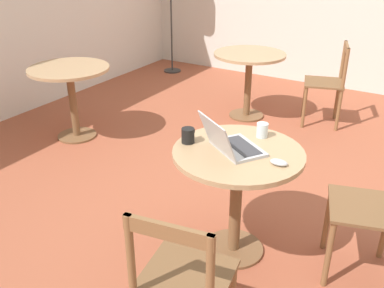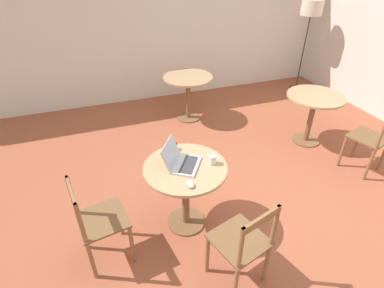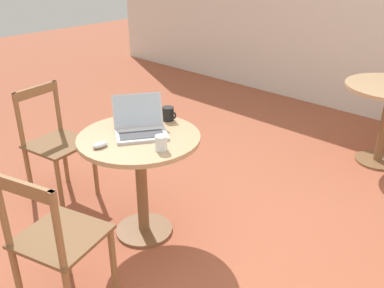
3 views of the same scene
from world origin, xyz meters
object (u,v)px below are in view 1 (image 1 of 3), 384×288
object	(u,v)px
cafe_table_far	(70,83)
chair_near_left	(183,286)
laptop	(232,144)
mug	(188,135)
cafe_table_near	(237,174)
drinking_glass	(262,130)
cafe_table_mid	(249,67)
mouse	(279,162)
chair_mid_front	(328,84)
chair_near_front	(373,210)

from	to	relation	value
cafe_table_far	chair_near_left	size ratio (longest dim) A/B	0.89
laptop	mug	size ratio (longest dim) A/B	3.70
cafe_table_near	drinking_glass	world-z (taller)	drinking_glass
drinking_glass	cafe_table_mid	bearing A→B (deg)	26.26
mouse	drinking_glass	distance (m)	0.37
cafe_table_near	mug	size ratio (longest dim) A/B	6.65
chair_near_left	laptop	world-z (taller)	laptop
chair_mid_front	mug	world-z (taller)	chair_mid_front
chair_mid_front	laptop	bearing A→B (deg)	-178.37
cafe_table_mid	chair_mid_front	bearing A→B (deg)	-72.88
cafe_table_far	laptop	world-z (taller)	laptop
cafe_table_mid	chair_near_front	world-z (taller)	chair_near_front
drinking_glass	mouse	bearing A→B (deg)	-142.63
cafe_table_near	chair_near_left	xyz separation A→B (m)	(-0.84, -0.14, -0.13)
chair_near_left	drinking_glass	bearing A→B (deg)	5.20
cafe_table_far	drinking_glass	distance (m)	2.30
mug	drinking_glass	world-z (taller)	mug
drinking_glass	chair_mid_front	bearing A→B (deg)	3.79
mug	cafe_table_near	bearing A→B (deg)	-79.97
chair_near_left	mug	bearing A→B (deg)	30.02
cafe_table_near	chair_near_front	size ratio (longest dim) A/B	0.89
cafe_table_mid	cafe_table_far	size ratio (longest dim) A/B	1.00
mug	laptop	bearing A→B (deg)	-83.76
laptop	mouse	xyz separation A→B (m)	(-0.02, -0.30, -0.03)
cafe_table_near	drinking_glass	bearing A→B (deg)	-9.13
cafe_table_far	cafe_table_near	bearing A→B (deg)	-109.39
chair_near_left	laptop	bearing A→B (deg)	12.06
cafe_table_mid	chair_mid_front	distance (m)	0.86
chair_near_front	drinking_glass	world-z (taller)	chair_near_front
chair_near_front	mouse	xyz separation A→B (m)	(-0.27, 0.49, 0.30)
cafe_table_mid	mouse	xyz separation A→B (m)	(-2.24, -1.18, 0.17)
laptop	cafe_table_mid	bearing A→B (deg)	21.70
chair_near_left	cafe_table_mid	bearing A→B (deg)	19.20
chair_mid_front	drinking_glass	distance (m)	2.22
mug	drinking_glass	bearing A→B (deg)	-48.93
chair_near_left	cafe_table_far	bearing A→B (deg)	55.30
cafe_table_far	drinking_glass	bearing A→B (deg)	-103.05
chair_near_front	mug	xyz separation A→B (m)	(-0.28, 1.07, 0.33)
cafe_table_far	chair_near_front	world-z (taller)	chair_near_front
cafe_table_mid	cafe_table_far	xyz separation A→B (m)	(-1.43, 1.27, 0.00)
cafe_table_near	mug	world-z (taller)	mug
cafe_table_mid	cafe_table_far	bearing A→B (deg)	138.35
laptop	drinking_glass	world-z (taller)	laptop
chair_near_left	chair_near_front	bearing A→B (deg)	-30.18
cafe_table_near	cafe_table_far	size ratio (longest dim) A/B	1.00
chair_mid_front	drinking_glass	bearing A→B (deg)	-176.21
chair_near_left	drinking_glass	distance (m)	1.15
chair_near_front	laptop	xyz separation A→B (m)	(-0.25, 0.79, 0.33)
chair_near_left	chair_mid_front	world-z (taller)	same
cafe_table_mid	chair_near_front	xyz separation A→B (m)	(-1.97, -1.68, -0.13)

